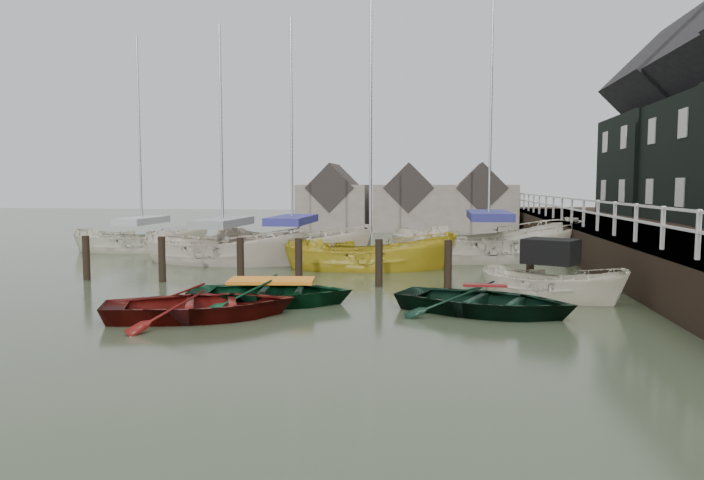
# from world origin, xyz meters

# --- Properties ---
(ground) EXTENTS (120.00, 120.00, 0.00)m
(ground) POSITION_xyz_m (0.00, 0.00, 0.00)
(ground) COLOR #2E3924
(ground) RESTS_ON ground
(pier) EXTENTS (3.04, 32.00, 2.70)m
(pier) POSITION_xyz_m (9.48, 10.00, 0.71)
(pier) COLOR black
(pier) RESTS_ON ground
(mooring_pilings) EXTENTS (13.72, 0.22, 1.80)m
(mooring_pilings) POSITION_xyz_m (-1.11, 3.00, 0.50)
(mooring_pilings) COLOR black
(mooring_pilings) RESTS_ON ground
(far_sheds) EXTENTS (14.00, 4.08, 4.39)m
(far_sheds) POSITION_xyz_m (0.83, 26.00, 1.86)
(far_sheds) COLOR #665B51
(far_sheds) RESTS_ON ground
(rowboat_red) EXTENTS (5.01, 4.31, 0.87)m
(rowboat_red) POSITION_xyz_m (-2.32, -1.88, 0.00)
(rowboat_red) COLOR #520E0B
(rowboat_red) RESTS_ON ground
(rowboat_green) EXTENTS (4.39, 3.38, 0.84)m
(rowboat_green) POSITION_xyz_m (-1.20, -0.04, 0.00)
(rowboat_green) COLOR black
(rowboat_green) RESTS_ON ground
(rowboat_dkgreen) EXTENTS (4.91, 4.22, 0.86)m
(rowboat_dkgreen) POSITION_xyz_m (4.00, -0.48, 0.00)
(rowboat_dkgreen) COLOR black
(rowboat_dkgreen) RESTS_ON ground
(motorboat) EXTENTS (4.09, 3.11, 2.31)m
(motorboat) POSITION_xyz_m (5.84, 1.60, 0.11)
(motorboat) COLOR beige
(motorboat) RESTS_ON ground
(sailboat_a) EXTENTS (7.11, 3.61, 10.26)m
(sailboat_a) POSITION_xyz_m (-5.23, 7.74, 0.06)
(sailboat_a) COLOR beige
(sailboat_a) RESTS_ON ground
(sailboat_b) EXTENTS (7.36, 4.24, 10.82)m
(sailboat_b) POSITION_xyz_m (-2.88, 9.26, 0.06)
(sailboat_b) COLOR beige
(sailboat_b) RESTS_ON ground
(sailboat_c) EXTENTS (6.36, 3.00, 10.96)m
(sailboat_c) POSITION_xyz_m (0.51, 6.94, 0.01)
(sailboat_c) COLOR gold
(sailboat_c) RESTS_ON ground
(sailboat_d) EXTENTS (8.36, 5.10, 12.89)m
(sailboat_d) POSITION_xyz_m (4.87, 10.09, 0.06)
(sailboat_d) COLOR beige
(sailboat_d) RESTS_ON ground
(sailboat_e) EXTENTS (6.33, 3.40, 10.68)m
(sailboat_e) POSITION_xyz_m (-10.27, 11.30, 0.06)
(sailboat_e) COLOR beige
(sailboat_e) RESTS_ON ground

